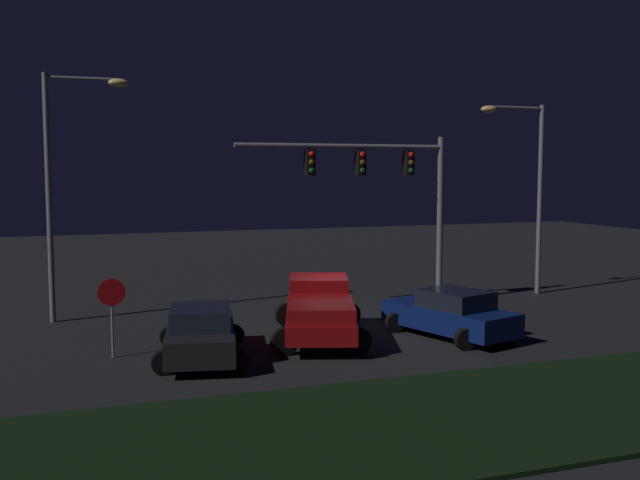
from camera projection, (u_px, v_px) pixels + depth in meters
The scene contains 9 objects.
ground_plane at pixel (333, 328), 24.60m from camera, with size 80.00×80.00×0.00m, color black.
grass_median at pixel (488, 413), 15.87m from camera, with size 27.58×6.01×0.10m, color black.
pickup_truck at pixel (319, 307), 22.99m from camera, with size 3.98×5.75×1.80m.
car_sedan at pixel (201, 333), 20.43m from camera, with size 3.05×4.67×1.51m.
car_sedan_far at pixel (451, 314), 23.18m from camera, with size 3.28×4.73×1.51m.
traffic_signal_gantry at pixel (384, 179), 28.05m from camera, with size 8.32×0.56×6.50m.
street_lamp_left at pixel (65, 167), 25.27m from camera, with size 2.83×0.44×8.47m.
street_lamp_right at pixel (528, 174), 30.87m from camera, with size 3.02×0.44×7.92m.
stop_sign at pixel (112, 302), 20.58m from camera, with size 0.76×0.08×2.23m.
Camera 1 is at (-8.60, -22.64, 5.23)m, focal length 41.65 mm.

